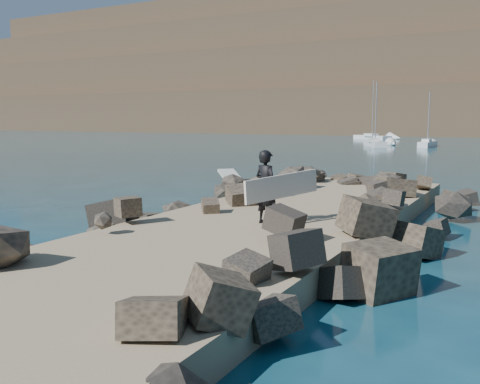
% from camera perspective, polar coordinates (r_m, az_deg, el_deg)
% --- Properties ---
extents(ground, '(800.00, 800.00, 0.00)m').
position_cam_1_polar(ground, '(14.40, 1.92, -5.45)').
color(ground, '#0F384C').
rests_on(ground, ground).
extents(jetty, '(6.00, 26.00, 0.60)m').
position_cam_1_polar(jetty, '(12.63, -2.19, -5.95)').
color(jetty, '#8C7759').
rests_on(jetty, ground).
extents(riprap_left, '(2.60, 22.00, 1.00)m').
position_cam_1_polar(riprap_left, '(14.63, -10.99, -3.37)').
color(riprap_left, black).
rests_on(riprap_left, ground).
extents(riprap_right, '(2.60, 22.00, 1.00)m').
position_cam_1_polar(riprap_right, '(11.87, 11.25, -6.00)').
color(riprap_right, black).
rests_on(riprap_right, ground).
extents(surfboard_resting, '(2.16, 2.19, 0.08)m').
position_cam_1_polar(surfboard_resting, '(18.80, -0.67, 0.91)').
color(surfboard_resting, beige).
rests_on(surfboard_resting, riprap_left).
extents(surfer_with_board, '(1.39, 2.18, 1.92)m').
position_cam_1_polar(surfer_with_board, '(13.72, 3.03, 0.53)').
color(surfer_with_board, black).
rests_on(surfer_with_board, jetty).
extents(sailboat_e, '(7.24, 6.46, 9.52)m').
position_cam_1_polar(sailboat_e, '(88.43, 13.89, 5.68)').
color(sailboat_e, silver).
rests_on(sailboat_e, ground).
extents(sailboat_b, '(1.42, 5.34, 6.57)m').
position_cam_1_polar(sailboat_b, '(66.97, 19.36, 4.85)').
color(sailboat_b, silver).
rests_on(sailboat_b, ground).
extents(sailboat_a, '(4.21, 6.39, 7.85)m').
position_cam_1_polar(sailboat_a, '(66.76, 14.18, 5.05)').
color(sailboat_a, silver).
rests_on(sailboat_a, ground).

